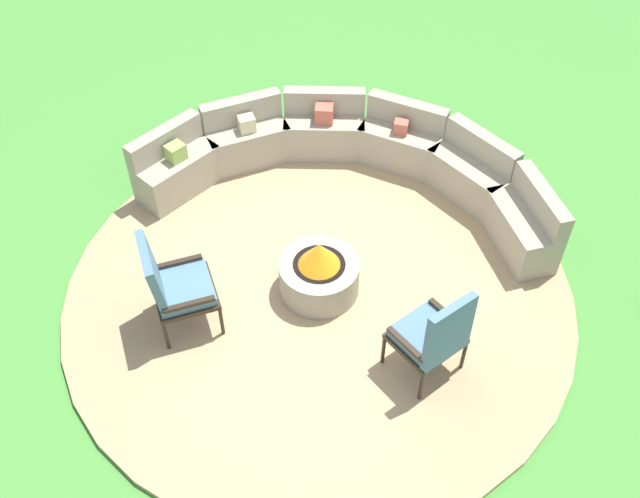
# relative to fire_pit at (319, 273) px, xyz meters

# --- Properties ---
(ground_plane) EXTENTS (24.00, 24.00, 0.00)m
(ground_plane) POSITION_rel_fire_pit_xyz_m (0.00, 0.00, -0.31)
(ground_plane) COLOR #478C38
(patio_circle) EXTENTS (5.21, 5.21, 0.06)m
(patio_circle) POSITION_rel_fire_pit_xyz_m (0.00, 0.00, -0.28)
(patio_circle) COLOR tan
(patio_circle) RESTS_ON ground_plane
(fire_pit) EXTENTS (0.81, 0.81, 0.66)m
(fire_pit) POSITION_rel_fire_pit_xyz_m (0.00, 0.00, 0.00)
(fire_pit) COLOR #9E937F
(fire_pit) RESTS_ON patio_circle
(curved_stone_bench) EXTENTS (4.66, 2.29, 0.80)m
(curved_stone_bench) POSITION_rel_fire_pit_xyz_m (0.31, 1.68, 0.07)
(curved_stone_bench) COLOR #9E937F
(curved_stone_bench) RESTS_ON patio_circle
(lounge_chair_front_left) EXTENTS (0.77, 0.78, 1.09)m
(lounge_chair_front_left) POSITION_rel_fire_pit_xyz_m (-1.35, -0.47, 0.31)
(lounge_chair_front_left) COLOR #2D2319
(lounge_chair_front_left) RESTS_ON patio_circle
(lounge_chair_front_right) EXTENTS (0.79, 0.80, 1.08)m
(lounge_chair_front_right) POSITION_rel_fire_pit_xyz_m (1.07, -0.95, 0.30)
(lounge_chair_front_right) COLOR #2D2319
(lounge_chair_front_right) RESTS_ON patio_circle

